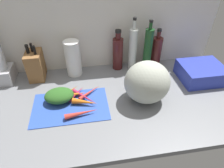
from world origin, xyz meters
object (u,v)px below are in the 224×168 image
Objects in this scene: paper_towel_roll at (73,58)px; bottle_1 at (133,49)px; winter_squash at (147,82)px; bottle_2 at (148,49)px; carrot_1 at (59,99)px; carrot_4 at (84,97)px; carrot_5 at (82,113)px; carrot_7 at (75,94)px; cutting_board at (71,106)px; carrot_6 at (90,92)px; dish_rack at (201,72)px; bottle_3 at (156,51)px; carrot_0 at (85,102)px; carrot_3 at (66,93)px; bottle_0 at (118,53)px; knife_block at (36,65)px.

bottle_1 is (40.33, 0.71, 3.04)cm from paper_towel_roll.
bottle_2 reaches higher than winter_squash.
carrot_1 is 0.65× the size of carrot_4.
carrot_5 is 16.11cm from carrot_7.
carrot_1 is at bearing 141.86° from cutting_board.
carrot_6 is 0.46× the size of bottle_1.
dish_rack reaches higher than carrot_7.
bottle_2 is 1.28× the size of bottle_3.
bottle_3 is at bearing 1.47° from paper_towel_roll.
winter_squash is at bearing -117.00° from bottle_3.
carrot_5 reaches higher than carrot_4.
carrot_5 is at bearing -105.37° from carrot_0.
carrot_0 is at bearing -110.64° from carrot_6.
bottle_2 is (50.37, 23.58, 12.84)cm from carrot_7.
bottle_3 reaches higher than cutting_board.
carrot_0 is 0.52× the size of bottle_3.
bottle_2 is at bearing 20.57° from carrot_3.
bottle_0 is at bearing 42.24° from carrot_7.
knife_block is at bearing -177.25° from bottle_0.
paper_towel_roll is 0.68× the size of bottle_2.
bottle_3 is at bearing 138.81° from dish_rack.
carrot_3 is 1.06× the size of carrot_6.
carrot_1 is 0.49× the size of paper_towel_roll.
cutting_board is at bearing -142.78° from carrot_6.
paper_towel_roll is (-2.97, 41.19, 9.78)cm from carrot_5.
carrot_1 reaches higher than cutting_board.
knife_block is at bearing 123.77° from carrot_5.
bottle_3 is 1.02× the size of dish_rack.
knife_block is at bearing 169.63° from dish_rack.
cutting_board is at bearing -142.19° from bottle_1.
carrot_0 is at bearing -170.09° from dish_rack.
knife_block reaches higher than carrot_6.
bottle_0 is (-9.76, 35.58, 0.04)cm from winter_squash.
bottle_1 is at bearing 153.92° from dish_rack.
carrot_4 is at bearing -43.39° from knife_block.
carrot_3 is 0.64× the size of bottle_3.
cutting_board is 1.18× the size of bottle_2.
carrot_6 is 0.69× the size of paper_towel_roll.
dish_rack is (41.67, -20.39, -10.04)cm from bottle_1.
carrot_3 is 30.35cm from knife_block.
carrot_4 is 30.27cm from paper_towel_roll.
bottle_0 is (27.43, 43.61, 9.90)cm from carrot_5.
bottle_1 reaches higher than carrot_4.
bottle_1 is 10.13cm from bottle_2.
carrot_7 is at bearing -155.15° from bottle_3.
bottle_0 is (33.35, 35.29, 11.75)cm from cutting_board.
bottle_0 is (39.87, 30.17, 10.10)cm from carrot_1.
bottle_0 reaches higher than cutting_board.
dish_rack is at bearing -26.08° from bottle_1.
bottle_0 is 1.03× the size of bottle_3.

